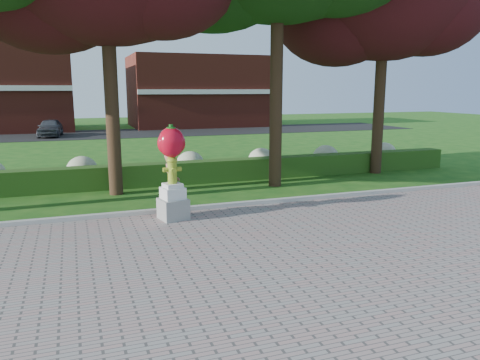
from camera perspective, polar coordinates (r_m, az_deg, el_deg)
The scene contains 10 objects.
ground at distance 10.67m, azimuth -0.97°, elevation -7.61°, with size 100.00×100.00×0.00m, color #194F13.
walkway at distance 7.29m, azimuth 9.67°, elevation -16.84°, with size 40.00×14.00×0.04m, color gray.
curb at distance 13.41m, azimuth -5.12°, elevation -3.43°, with size 40.00×0.18×0.15m, color #ADADA5.
lawn_hedge at distance 17.16m, azimuth -8.53°, elevation 0.79°, with size 24.00×0.70×0.80m, color #234914.
hydrangea_row at distance 18.22m, azimuth -7.40°, elevation 1.89°, with size 20.10×1.10×0.99m.
street at distance 37.87m, azimuth -14.82°, elevation 5.49°, with size 50.00×8.00×0.02m, color black.
building_right at distance 45.01m, azimuth -5.38°, elevation 10.69°, with size 12.00×8.00×6.40m, color maroon.
hydrant_sculpture at distance 12.25m, azimuth -8.27°, elevation 1.25°, with size 0.80×0.80×2.49m.
woman at distance 12.53m, azimuth -8.29°, elevation -0.46°, with size 0.66×0.43×1.80m, color #B27366.
parked_car at distance 36.97m, azimuth -22.15°, elevation 5.94°, with size 1.52×3.78×1.29m, color #43454B.
Camera 1 is at (-3.25, -9.58, 3.41)m, focal length 35.00 mm.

